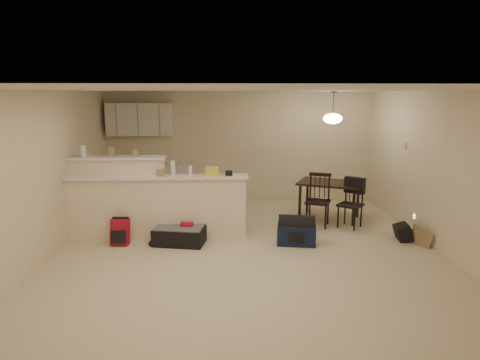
{
  "coord_description": "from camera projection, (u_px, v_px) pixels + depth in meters",
  "views": [
    {
      "loc": [
        -0.38,
        -6.19,
        2.43
      ],
      "look_at": [
        -0.1,
        0.7,
        1.05
      ],
      "focal_mm": 32.0,
      "sensor_mm": 36.0,
      "label": 1
    }
  ],
  "objects": [
    {
      "name": "room",
      "position": [
        249.0,
        176.0,
        6.31
      ],
      "size": [
        7.0,
        7.02,
        2.5
      ],
      "color": "beige",
      "rests_on": "ground"
    },
    {
      "name": "breakfast_bar",
      "position": [
        143.0,
        203.0,
        7.33
      ],
      "size": [
        3.08,
        0.58,
        1.39
      ],
      "color": "#F8E5C8",
      "rests_on": "ground"
    },
    {
      "name": "upper_cabinets",
      "position": [
        139.0,
        119.0,
        9.35
      ],
      "size": [
        1.4,
        0.34,
        0.7
      ],
      "primitive_type": "cube",
      "color": "white",
      "rests_on": "room"
    },
    {
      "name": "kitchen_counter",
      "position": [
        150.0,
        185.0,
        9.51
      ],
      "size": [
        1.8,
        0.6,
        0.9
      ],
      "primitive_type": "cube",
      "color": "white",
      "rests_on": "ground"
    },
    {
      "name": "thermostat",
      "position": [
        405.0,
        146.0,
        7.9
      ],
      "size": [
        0.02,
        0.12,
        0.12
      ],
      "primitive_type": "cube",
      "color": "beige",
      "rests_on": "room"
    },
    {
      "name": "jar",
      "position": [
        83.0,
        151.0,
        7.25
      ],
      "size": [
        0.1,
        0.1,
        0.2
      ],
      "primitive_type": "cylinder",
      "color": "silver",
      "rests_on": "breakfast_bar"
    },
    {
      "name": "cereal_box",
      "position": [
        111.0,
        152.0,
        7.28
      ],
      "size": [
        0.1,
        0.07,
        0.16
      ],
      "primitive_type": "cube",
      "color": "#9B7E50",
      "rests_on": "breakfast_bar"
    },
    {
      "name": "small_box",
      "position": [
        135.0,
        153.0,
        7.3
      ],
      "size": [
        0.08,
        0.06,
        0.12
      ],
      "primitive_type": "cube",
      "color": "#9B7E50",
      "rests_on": "breakfast_bar"
    },
    {
      "name": "bottle_a",
      "position": [
        173.0,
        168.0,
        7.15
      ],
      "size": [
        0.07,
        0.07,
        0.26
      ],
      "primitive_type": "cylinder",
      "color": "silver",
      "rests_on": "breakfast_bar"
    },
    {
      "name": "bottle_b",
      "position": [
        190.0,
        170.0,
        7.17
      ],
      "size": [
        0.06,
        0.06,
        0.18
      ],
      "primitive_type": "cylinder",
      "color": "silver",
      "rests_on": "breakfast_bar"
    },
    {
      "name": "bag_lump",
      "position": [
        212.0,
        171.0,
        7.19
      ],
      "size": [
        0.22,
        0.18,
        0.14
      ],
      "primitive_type": "cube",
      "color": "#9B7E50",
      "rests_on": "breakfast_bar"
    },
    {
      "name": "pouch",
      "position": [
        229.0,
        173.0,
        7.21
      ],
      "size": [
        0.12,
        0.1,
        0.08
      ],
      "primitive_type": "cube",
      "color": "#9B7E50",
      "rests_on": "breakfast_bar"
    },
    {
      "name": "extra_item_x",
      "position": [
        161.0,
        173.0,
        7.16
      ],
      "size": [
        0.12,
        0.1,
        0.11
      ],
      "primitive_type": "cube",
      "color": "#9B7E50",
      "rests_on": "breakfast_bar"
    },
    {
      "name": "dining_table",
      "position": [
        330.0,
        186.0,
        8.42
      ],
      "size": [
        1.41,
        1.21,
        0.74
      ],
      "rotation": [
        0.0,
        0.0,
        -0.43
      ],
      "color": "black",
      "rests_on": "ground"
    },
    {
      "name": "pendant_lamp",
      "position": [
        333.0,
        118.0,
        8.15
      ],
      "size": [
        0.36,
        0.36,
        0.62
      ],
      "color": "brown",
      "rests_on": "room"
    },
    {
      "name": "dining_chair_near",
      "position": [
        318.0,
        200.0,
        7.97
      ],
      "size": [
        0.55,
        0.54,
        0.98
      ],
      "primitive_type": null,
      "rotation": [
        0.0,
        0.0,
        -0.37
      ],
      "color": "black",
      "rests_on": "ground"
    },
    {
      "name": "dining_chair_far",
      "position": [
        350.0,
        204.0,
        7.88
      ],
      "size": [
        0.55,
        0.55,
        0.91
      ],
      "primitive_type": null,
      "rotation": [
        0.0,
        0.0,
        -0.7
      ],
      "color": "black",
      "rests_on": "ground"
    },
    {
      "name": "suitcase",
      "position": [
        180.0,
        235.0,
        7.08
      ],
      "size": [
        0.9,
        0.67,
        0.27
      ],
      "primitive_type": "cube",
      "rotation": [
        0.0,
        0.0,
        -0.18
      ],
      "color": "black",
      "rests_on": "ground"
    },
    {
      "name": "red_backpack",
      "position": [
        120.0,
        232.0,
        7.03
      ],
      "size": [
        0.29,
        0.19,
        0.43
      ],
      "primitive_type": "cube",
      "rotation": [
        0.0,
        0.0,
        -0.05
      ],
      "color": "#A91328",
      "rests_on": "ground"
    },
    {
      "name": "navy_duffel",
      "position": [
        296.0,
        234.0,
        7.04
      ],
      "size": [
        0.67,
        0.44,
        0.34
      ],
      "primitive_type": "cube",
      "rotation": [
        0.0,
        0.0,
        -0.17
      ],
      "color": "#131E3B",
      "rests_on": "ground"
    },
    {
      "name": "black_daypack",
      "position": [
        403.0,
        233.0,
        7.23
      ],
      "size": [
        0.25,
        0.33,
        0.27
      ],
      "primitive_type": "cube",
      "rotation": [
        0.0,
        0.0,
        1.46
      ],
      "color": "black",
      "rests_on": "ground"
    },
    {
      "name": "cardboard_sheet",
      "position": [
        421.0,
        237.0,
        6.97
      ],
      "size": [
        0.18,
        0.37,
        0.3
      ],
      "primitive_type": "cube",
      "rotation": [
        0.0,
        0.0,
        2.0
      ],
      "color": "#9B7E50",
      "rests_on": "ground"
    }
  ]
}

